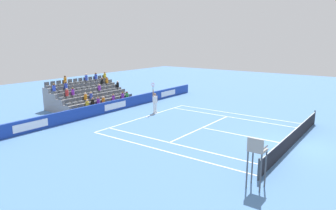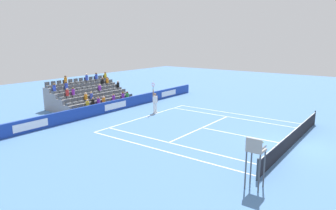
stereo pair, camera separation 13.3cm
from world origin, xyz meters
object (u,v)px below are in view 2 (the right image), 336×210
at_px(tennis_player, 155,102).
at_px(umpire_chair, 255,155).
at_px(tennis_net, 293,138).
at_px(loose_tennis_ball, 263,142).

bearing_deg(tennis_player, umpire_chair, 55.89).
xyz_separation_m(tennis_net, loose_tennis_ball, (0.56, -1.62, -0.46)).
height_order(tennis_player, loose_tennis_ball, tennis_player).
bearing_deg(tennis_net, umpire_chair, 1.29).
relative_size(tennis_player, loose_tennis_ball, 41.97).
height_order(umpire_chair, loose_tennis_ball, umpire_chair).
xyz_separation_m(umpire_chair, loose_tennis_ball, (-6.20, -1.78, -1.49)).
distance_m(umpire_chair, loose_tennis_ball, 6.62).
height_order(tennis_player, umpire_chair, tennis_player).
relative_size(umpire_chair, loose_tennis_ball, 34.41).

